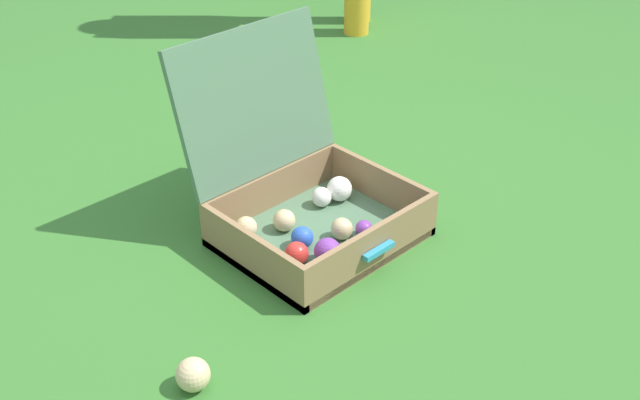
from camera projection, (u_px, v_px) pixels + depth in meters
name	position (u px, v px, depth m)	size (l,w,h in m)	color
ground_plane	(295.00, 237.00, 2.34)	(16.00, 16.00, 0.00)	#336B28
open_suitcase	(302.00, 196.00, 2.30)	(0.54, 0.59, 0.57)	#4C7051
stray_ball_on_grass	(193.00, 375.00, 1.80)	(0.08, 0.08, 0.08)	#D1B784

